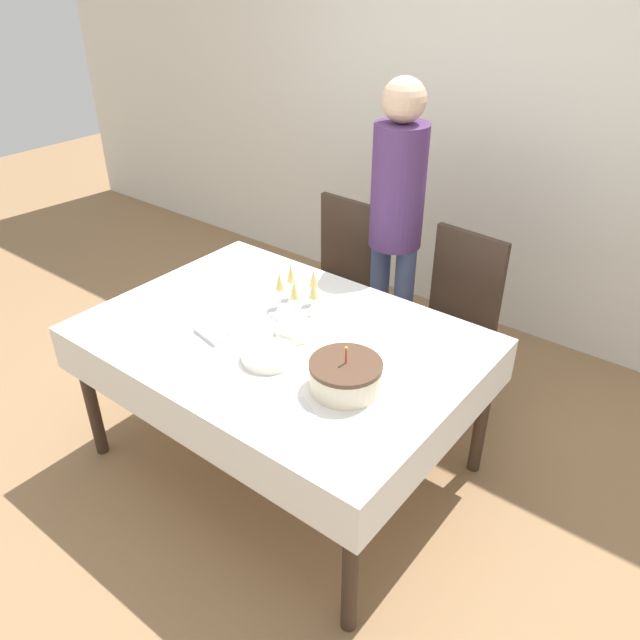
# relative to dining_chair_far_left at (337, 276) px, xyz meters

# --- Properties ---
(ground_plane) EXTENTS (12.00, 12.00, 0.00)m
(ground_plane) POSITION_rel_dining_chair_far_left_xyz_m (0.37, -0.92, -0.53)
(ground_plane) COLOR #93704C
(wall_back) EXTENTS (8.00, 0.05, 2.70)m
(wall_back) POSITION_rel_dining_chair_far_left_xyz_m (0.37, 0.97, 0.82)
(wall_back) COLOR silver
(wall_back) RESTS_ON ground_plane
(dining_table) EXTENTS (1.68, 1.19, 0.74)m
(dining_table) POSITION_rel_dining_chair_far_left_xyz_m (0.37, -0.92, 0.11)
(dining_table) COLOR white
(dining_table) RESTS_ON ground_plane
(dining_chair_far_left) EXTENTS (0.43, 0.43, 0.97)m
(dining_chair_far_left) POSITION_rel_dining_chair_far_left_xyz_m (0.00, 0.00, 0.00)
(dining_chair_far_left) COLOR #38281E
(dining_chair_far_left) RESTS_ON ground_plane
(dining_chair_far_right) EXTENTS (0.45, 0.45, 0.97)m
(dining_chair_far_right) POSITION_rel_dining_chair_far_left_xyz_m (0.75, -0.00, 0.00)
(dining_chair_far_right) COLOR #38281E
(dining_chair_far_right) RESTS_ON ground_plane
(birthday_cake) EXTENTS (0.28, 0.28, 0.19)m
(birthday_cake) POSITION_rel_dining_chair_far_left_xyz_m (0.82, -1.05, 0.27)
(birthday_cake) COLOR beige
(birthday_cake) RESTS_ON dining_table
(champagne_tray) EXTENTS (0.30, 0.30, 0.18)m
(champagne_tray) POSITION_rel_dining_chair_far_left_xyz_m (0.29, -0.69, 0.29)
(champagne_tray) COLOR silver
(champagne_tray) RESTS_ON dining_table
(plate_stack_main) EXTENTS (0.23, 0.23, 0.03)m
(plate_stack_main) POSITION_rel_dining_chair_far_left_xyz_m (0.46, -1.09, 0.22)
(plate_stack_main) COLOR silver
(plate_stack_main) RESTS_ON dining_table
(plate_stack_dessert) EXTENTS (0.18, 0.18, 0.04)m
(plate_stack_dessert) POSITION_rel_dining_chair_far_left_xyz_m (0.43, -0.88, 0.23)
(plate_stack_dessert) COLOR silver
(plate_stack_dessert) RESTS_ON dining_table
(cake_knife) EXTENTS (0.27, 0.16, 0.00)m
(cake_knife) POSITION_rel_dining_chair_far_left_xyz_m (0.86, -1.27, 0.21)
(cake_knife) COLOR silver
(cake_knife) RESTS_ON dining_table
(fork_pile) EXTENTS (0.18, 0.09, 0.02)m
(fork_pile) POSITION_rel_dining_chair_far_left_xyz_m (0.14, -1.12, 0.22)
(fork_pile) COLOR silver
(fork_pile) RESTS_ON dining_table
(napkin_pile) EXTENTS (0.15, 0.15, 0.01)m
(napkin_pile) POSITION_rel_dining_chair_far_left_xyz_m (0.14, -0.99, 0.21)
(napkin_pile) COLOR white
(napkin_pile) RESTS_ON dining_table
(person_standing) EXTENTS (0.28, 0.28, 1.67)m
(person_standing) POSITION_rel_dining_chair_far_left_xyz_m (0.33, 0.06, 0.47)
(person_standing) COLOR #3F4C72
(person_standing) RESTS_ON ground_plane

